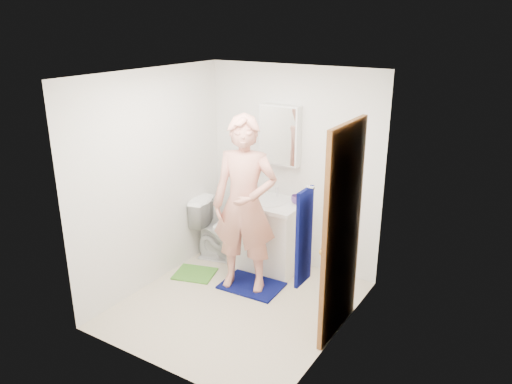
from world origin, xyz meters
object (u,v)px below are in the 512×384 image
toilet (224,230)px  soap_dispenser (244,191)px  vanity_cabinet (269,236)px  toothbrush_cup (296,199)px  man (245,205)px  medicine_cabinet (280,135)px  towel (304,237)px

toilet → soap_dispenser: size_ratio=3.93×
vanity_cabinet → toothbrush_cup: size_ratio=6.37×
toothbrush_cup → man: size_ratio=0.06×
medicine_cabinet → towel: (1.18, -1.71, -0.35)m
toilet → man: man is taller
vanity_cabinet → man: bearing=-87.5°
toilet → soap_dispenser: (0.29, 0.03, 0.56)m
vanity_cabinet → soap_dispenser: bearing=-163.8°
medicine_cabinet → soap_dispenser: bearing=-133.9°
medicine_cabinet → toilet: size_ratio=0.90×
medicine_cabinet → towel: 2.11m
soap_dispenser → toilet: bearing=-174.5°
vanity_cabinet → medicine_cabinet: medicine_cabinet is taller
medicine_cabinet → towel: size_ratio=0.87×
soap_dispenser → man: bearing=-56.0°
soap_dispenser → man: man is taller
soap_dispenser → toothbrush_cup: 0.63m
vanity_cabinet → man: man is taller
vanity_cabinet → medicine_cabinet: (0.00, 0.22, 1.20)m
medicine_cabinet → soap_dispenser: medicine_cabinet is taller
vanity_cabinet → toothbrush_cup: bearing=18.8°
towel → toilet: towel is taller
towel → toilet: 2.40m
towel → man: size_ratio=0.41×
toilet → soap_dispenser: 0.63m
soap_dispenser → medicine_cabinet: bearing=46.1°
towel → toothbrush_cup: (-0.88, 1.59, -0.35)m
toothbrush_cup → man: man is taller
toilet → toothbrush_cup: 1.05m
towel → toilet: bearing=142.3°
toothbrush_cup → soap_dispenser: bearing=-162.5°
medicine_cabinet → toilet: medicine_cabinet is taller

